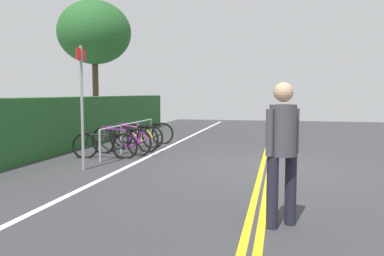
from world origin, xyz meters
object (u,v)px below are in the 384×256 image
(bicycle_2, at_px, (133,138))
(tree_mid, at_px, (94,33))
(pedestrian, at_px, (282,144))
(sign_post_near, at_px, (82,97))
(bicycle_1, at_px, (121,141))
(bicycle_4, at_px, (146,133))
(bike_rack, at_px, (130,130))
(bicycle_0, at_px, (105,146))
(bicycle_3, at_px, (137,136))

(bicycle_2, bearing_deg, tree_mid, 33.70)
(pedestrian, xyz_separation_m, sign_post_near, (2.76, 4.04, 0.52))
(bicycle_1, xyz_separation_m, sign_post_near, (-2.15, -0.05, 1.17))
(bicycle_2, bearing_deg, pedestrian, -144.45)
(bicycle_1, distance_m, tree_mid, 8.75)
(bicycle_2, height_order, pedestrian, pedestrian)
(bicycle_2, distance_m, bicycle_4, 1.54)
(pedestrian, bearing_deg, bicycle_1, 39.81)
(bike_rack, height_order, bicycle_0, bike_rack)
(bike_rack, relative_size, bicycle_4, 2.26)
(bicycle_3, bearing_deg, bicycle_1, -177.39)
(sign_post_near, xyz_separation_m, tree_mid, (8.91, 4.01, 2.70))
(bicycle_0, distance_m, bicycle_4, 2.91)
(bicycle_0, distance_m, tree_mid, 9.22)
(bicycle_2, bearing_deg, bicycle_0, 171.21)
(bicycle_4, height_order, tree_mid, tree_mid)
(bicycle_3, height_order, tree_mid, tree_mid)
(bicycle_3, bearing_deg, bike_rack, -177.72)
(bicycle_2, relative_size, pedestrian, 0.97)
(bicycle_4, bearing_deg, pedestrian, -149.81)
(sign_post_near, relative_size, tree_mid, 0.46)
(bicycle_3, xyz_separation_m, tree_mid, (5.33, 3.90, 3.90))
(bicycle_1, height_order, bicycle_3, bicycle_1)
(bicycle_1, relative_size, bicycle_2, 1.07)
(bicycle_1, bearing_deg, pedestrian, -140.19)
(bicycle_0, bearing_deg, sign_post_near, -172.59)
(bicycle_0, xyz_separation_m, tree_mid, (7.43, 3.82, 3.91))
(bike_rack, xyz_separation_m, bicycle_3, (0.68, 0.03, -0.23))
(sign_post_near, bearing_deg, bicycle_1, 1.33)
(bike_rack, relative_size, bicycle_3, 2.31)
(pedestrian, distance_m, tree_mid, 14.54)
(bicycle_0, distance_m, bicycle_1, 0.68)
(pedestrian, height_order, tree_mid, tree_mid)
(bicycle_1, relative_size, pedestrian, 1.05)
(bicycle_4, xyz_separation_m, tree_mid, (4.52, 3.89, 3.89))
(bicycle_1, bearing_deg, bicycle_3, 2.61)
(sign_post_near, height_order, tree_mid, tree_mid)
(bicycle_3, relative_size, pedestrian, 0.97)
(tree_mid, bearing_deg, bicycle_4, -139.28)
(bicycle_0, xyz_separation_m, bicycle_2, (1.38, -0.21, 0.05))
(sign_post_near, bearing_deg, bicycle_3, 1.84)
(bicycle_4, bearing_deg, tree_mid, 40.72)
(bicycle_4, height_order, sign_post_near, sign_post_near)
(sign_post_near, bearing_deg, bicycle_0, 7.41)
(bike_rack, xyz_separation_m, pedestrian, (-5.66, -4.12, 0.44))
(bike_rack, height_order, bicycle_4, bike_rack)
(bicycle_4, bearing_deg, bicycle_0, 178.61)
(bicycle_1, height_order, pedestrian, pedestrian)
(sign_post_near, distance_m, tree_mid, 10.14)
(bicycle_2, xyz_separation_m, pedestrian, (-5.62, -4.02, 0.64))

